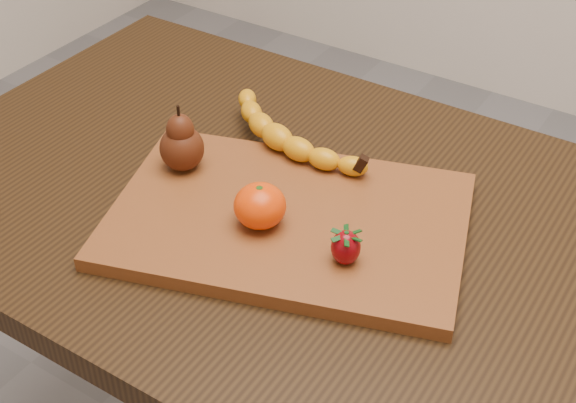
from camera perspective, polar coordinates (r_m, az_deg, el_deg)
The scene contains 6 objects.
table at distance 1.16m, azimuth -1.90°, elevation -3.09°, with size 1.00×0.70×0.76m.
cutting_board at distance 1.03m, azimuth 0.00°, elevation -1.32°, with size 0.45×0.30×0.02m, color brown.
banana at distance 1.14m, azimuth -0.77°, elevation 4.61°, with size 0.23×0.06×0.04m, color #EF9E0B, non-canonical shape.
pear at distance 1.09m, azimuth -7.63°, elevation 4.53°, with size 0.06×0.06×0.10m, color #4A1D0B, non-canonical shape.
mandarin at distance 0.99m, azimuth -2.01°, elevation -0.31°, with size 0.07×0.07×0.06m, color #F93E02.
strawberry at distance 0.94m, azimuth 4.13°, elevation -3.20°, with size 0.04×0.04×0.04m, color maroon, non-canonical shape.
Camera 1 is at (0.50, -0.72, 1.42)m, focal length 50.00 mm.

